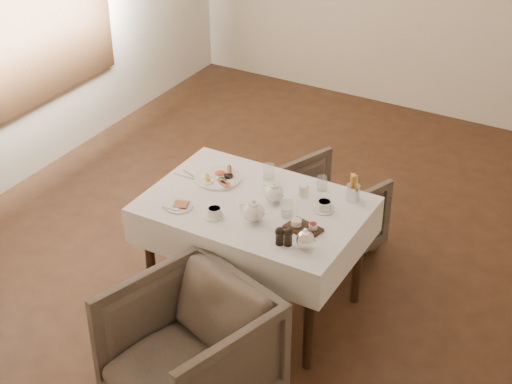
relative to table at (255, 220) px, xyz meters
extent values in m
plane|color=black|center=(-0.14, 0.74, -0.64)|extent=(5.00, 5.00, 0.00)
cube|color=black|center=(0.00, 0.00, 0.08)|extent=(1.20, 0.80, 0.04)
cube|color=white|center=(0.00, 0.00, 0.00)|extent=(1.28, 0.88, 0.23)
cylinder|color=black|center=(-0.54, 0.34, -0.29)|extent=(0.06, 0.06, 0.70)
cylinder|color=black|center=(0.54, 0.34, -0.29)|extent=(0.06, 0.06, 0.70)
cylinder|color=black|center=(-0.54, -0.34, -0.29)|extent=(0.06, 0.06, 0.70)
cylinder|color=black|center=(0.54, -0.34, -0.29)|extent=(0.06, 0.06, 0.70)
imported|color=#4C4338|center=(0.11, -0.88, -0.29)|extent=(0.94, 0.96, 0.70)
imported|color=#4C4338|center=(0.11, 0.78, -0.34)|extent=(0.82, 0.83, 0.59)
cylinder|color=white|center=(-0.34, 0.13, 0.12)|extent=(0.29, 0.29, 0.01)
ellipsoid|color=#DA4427|center=(-0.35, 0.18, 0.14)|extent=(0.07, 0.07, 0.03)
cylinder|color=brown|center=(-0.31, 0.22, 0.14)|extent=(0.08, 0.10, 0.03)
cylinder|color=black|center=(-0.28, 0.17, 0.14)|extent=(0.05, 0.05, 0.02)
cube|color=maroon|center=(-0.26, 0.08, 0.13)|extent=(0.10, 0.07, 0.01)
ellipsoid|color=#264C19|center=(-0.30, 0.13, 0.13)|extent=(0.06, 0.05, 0.02)
cylinder|color=white|center=(-0.36, -0.25, 0.12)|extent=(0.17, 0.17, 0.01)
cube|color=brown|center=(-0.36, -0.24, 0.13)|extent=(0.10, 0.10, 0.01)
cube|color=white|center=(-0.39, -0.27, 0.13)|extent=(0.11, 0.08, 0.01)
cylinder|color=white|center=(0.21, 0.22, 0.15)|extent=(0.07, 0.07, 0.07)
cylinder|color=white|center=(-0.13, -0.24, 0.12)|extent=(0.12, 0.12, 0.01)
cylinder|color=white|center=(-0.13, -0.24, 0.15)|extent=(0.08, 0.08, 0.05)
cylinder|color=olive|center=(-0.13, -0.24, 0.17)|extent=(0.07, 0.07, 0.00)
cylinder|color=white|center=(0.39, 0.13, 0.12)|extent=(0.12, 0.12, 0.01)
cylinder|color=white|center=(0.39, 0.13, 0.15)|extent=(0.08, 0.08, 0.05)
cylinder|color=olive|center=(0.39, 0.13, 0.18)|extent=(0.07, 0.07, 0.00)
cylinder|color=silver|center=(-0.06, 0.28, 0.17)|extent=(0.08, 0.08, 0.10)
cylinder|color=silver|center=(0.23, -0.03, 0.17)|extent=(0.09, 0.09, 0.10)
cylinder|color=silver|center=(0.28, 0.33, 0.16)|extent=(0.08, 0.08, 0.09)
cube|color=black|center=(0.37, -0.11, 0.13)|extent=(0.22, 0.17, 0.02)
cylinder|color=white|center=(0.33, -0.11, 0.15)|extent=(0.06, 0.06, 0.03)
cylinder|color=maroon|center=(0.43, -0.10, 0.15)|extent=(0.05, 0.05, 0.03)
cylinder|color=silver|center=(0.48, 0.32, 0.17)|extent=(0.08, 0.08, 0.10)
cube|color=silver|center=(-0.50, 0.08, 0.12)|extent=(0.18, 0.07, 0.00)
cube|color=silver|center=(-0.52, 0.05, 0.12)|extent=(0.19, 0.02, 0.00)
camera|label=1|loc=(1.93, -3.37, 2.58)|focal=55.00mm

